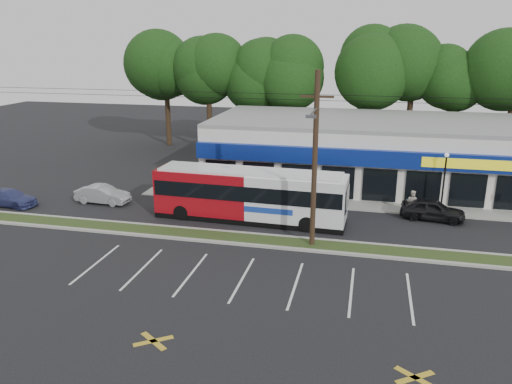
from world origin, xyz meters
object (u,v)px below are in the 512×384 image
object	(u,v)px
metrobus	(250,194)
car_silver	(103,194)
utility_pole	(312,155)
car_blue	(10,198)
pedestrian_a	(340,198)
lamp_post	(444,176)
car_dark	(433,210)
pedestrian_b	(412,202)

from	to	relation	value
metrobus	car_silver	world-z (taller)	metrobus
utility_pole	car_blue	world-z (taller)	utility_pole
car_silver	pedestrian_a	size ratio (longest dim) A/B	2.60
utility_pole	pedestrian_a	xyz separation A→B (m)	(1.27, 7.37, -4.64)
lamp_post	car_dark	world-z (taller)	lamp_post
lamp_post	car_silver	size ratio (longest dim) A/B	1.06
metrobus	pedestrian_b	xyz separation A→B (m)	(10.56, 3.70, -0.97)
metrobus	car_blue	xyz separation A→B (m)	(-17.58, -1.00, -1.21)
car_dark	pedestrian_a	size ratio (longest dim) A/B	2.68
metrobus	pedestrian_a	world-z (taller)	metrobus
utility_pole	car_blue	size ratio (longest dim) A/B	12.22
lamp_post	car_silver	bearing A→B (deg)	-172.21
metrobus	utility_pole	bearing A→B (deg)	-36.95
lamp_post	car_blue	world-z (taller)	lamp_post
metrobus	pedestrian_a	xyz separation A→B (m)	(5.66, 3.80, -1.03)
utility_pole	car_dark	xyz separation A→B (m)	(7.44, 6.29, -4.71)
utility_pole	car_silver	size ratio (longest dim) A/B	12.50
car_dark	pedestrian_b	size ratio (longest dim) A/B	2.47
metrobus	lamp_post	bearing A→B (deg)	21.09
lamp_post	metrobus	bearing A→B (deg)	-161.10
car_dark	pedestrian_a	xyz separation A→B (m)	(-6.17, 1.08, 0.07)
car_blue	lamp_post	bearing A→B (deg)	-74.82
pedestrian_a	car_silver	bearing A→B (deg)	-32.41
lamp_post	metrobus	distance (m)	13.30
lamp_post	pedestrian_b	distance (m)	2.78
car_dark	car_silver	world-z (taller)	car_dark
car_blue	pedestrian_b	xyz separation A→B (m)	(28.14, 4.70, 0.24)
lamp_post	pedestrian_b	bearing A→B (deg)	-163.18
car_dark	pedestrian_b	distance (m)	1.61
car_silver	utility_pole	bearing A→B (deg)	-103.80
metrobus	car_dark	distance (m)	12.19
metrobus	pedestrian_a	size ratio (longest dim) A/B	8.28
car_dark	utility_pole	bearing A→B (deg)	137.99
metrobus	car_silver	xyz separation A→B (m)	(-11.35, 1.03, -1.14)
car_dark	car_silver	distance (m)	23.24
car_dark	pedestrian_a	distance (m)	6.27
metrobus	car_dark	world-z (taller)	metrobus
car_dark	lamp_post	bearing A→B (deg)	-17.05
lamp_post	car_dark	distance (m)	2.63
utility_pole	car_dark	bearing A→B (deg)	40.23
car_dark	metrobus	bearing A→B (deg)	110.70
lamp_post	utility_pole	bearing A→B (deg)	-136.05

